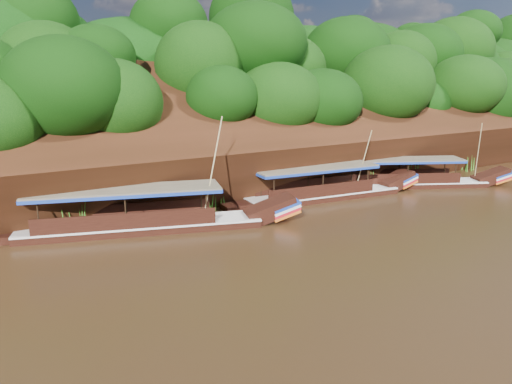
% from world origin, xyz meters
% --- Properties ---
extents(ground, '(160.00, 160.00, 0.00)m').
position_xyz_m(ground, '(0.00, 0.00, 0.00)').
color(ground, black).
rests_on(ground, ground).
extents(riverbank, '(120.00, 30.06, 19.40)m').
position_xyz_m(riverbank, '(-0.01, 22.73, 1.89)').
color(riverbank, black).
rests_on(riverbank, ground).
extents(boat_0, '(12.80, 7.51, 5.34)m').
position_xyz_m(boat_0, '(10.89, 7.34, 0.49)').
color(boat_0, black).
rests_on(boat_0, ground).
extents(boat_1, '(13.49, 3.35, 5.14)m').
position_xyz_m(boat_1, '(2.79, 8.07, 0.52)').
color(boat_1, black).
rests_on(boat_1, ground).
extents(boat_2, '(15.43, 6.50, 6.62)m').
position_xyz_m(boat_2, '(-10.23, 7.52, 0.55)').
color(boat_2, black).
rests_on(boat_2, ground).
extents(reeds, '(48.25, 1.90, 2.04)m').
position_xyz_m(reeds, '(-3.41, 9.69, 0.88)').
color(reeds, '#35731C').
rests_on(reeds, ground).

